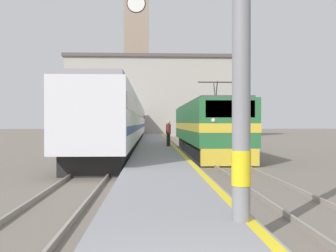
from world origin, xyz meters
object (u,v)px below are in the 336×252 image
passenger_train (125,122)px  catenary_mast (245,10)px  locomotive_train (205,127)px  person_on_platform (168,133)px  clock_tower (137,47)px

passenger_train → catenary_mast: catenary_mast is taller
locomotive_train → person_on_platform: size_ratio=9.33×
locomotive_train → passenger_train: size_ratio=0.38×
catenary_mast → clock_tower: (-4.20, 66.47, 12.20)m
catenary_mast → person_on_platform: catenary_mast is taller
person_on_platform → catenary_mast: bearing=-89.1°
catenary_mast → clock_tower: size_ratio=0.24×
person_on_platform → clock_tower: bearing=94.9°
locomotive_train → catenary_mast: catenary_mast is taller
locomotive_train → catenary_mast: (-2.10, -19.79, 2.25)m
passenger_train → catenary_mast: 29.90m
passenger_train → catenary_mast: (3.95, -29.58, 1.86)m
locomotive_train → passenger_train: 11.51m
catenary_mast → clock_tower: 67.71m
passenger_train → catenary_mast: bearing=-82.4°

